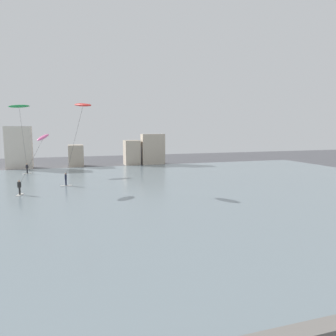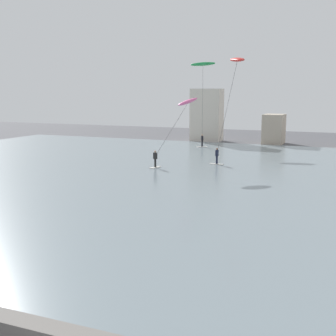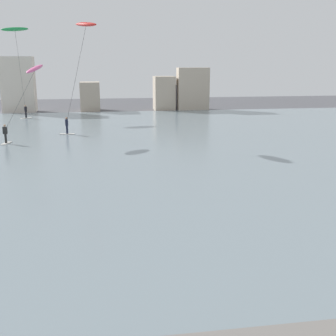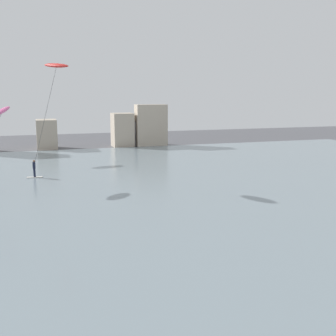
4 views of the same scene
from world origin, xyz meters
name	(u,v)px [view 2 (image 2 of 4)]	position (x,y,z in m)	size (l,w,h in m)	color
water_bay	(254,182)	(0.00, 30.51, 0.05)	(84.00, 52.00, 0.10)	gray
far_shore_buildings	(303,124)	(0.48, 58.64, 2.82)	(29.03, 4.43, 7.62)	beige
kitesurfer_red	(235,68)	(-3.23, 36.13, 9.31)	(4.28, 3.90, 10.31)	silver
kitesurfer_green	(203,71)	(-12.10, 53.34, 9.91)	(3.47, 4.45, 11.12)	silver
kitesurfer_pink	(184,109)	(-7.92, 35.30, 5.58)	(3.80, 4.08, 6.77)	silver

